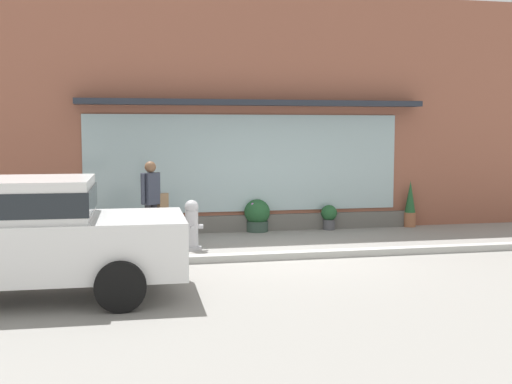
{
  "coord_description": "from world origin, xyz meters",
  "views": [
    {
      "loc": [
        -2.92,
        -10.97,
        2.22
      ],
      "look_at": [
        -0.33,
        1.2,
        1.03
      ],
      "focal_mm": 45.93,
      "sensor_mm": 36.0,
      "label": 1
    }
  ],
  "objects_px": {
    "potted_plant_trailing_edge": "(410,205)",
    "potted_plant_window_left": "(257,215)",
    "fire_hydrant": "(192,225)",
    "potted_plant_window_center": "(329,216)",
    "potted_plant_corner_tall": "(53,218)",
    "parked_car_white": "(8,231)",
    "pedestrian_with_handbag": "(152,197)"
  },
  "relations": [
    {
      "from": "potted_plant_window_center",
      "to": "potted_plant_corner_tall",
      "type": "relative_size",
      "value": 0.77
    },
    {
      "from": "fire_hydrant",
      "to": "potted_plant_window_center",
      "type": "xyz_separation_m",
      "value": [
        3.26,
        1.81,
        -0.15
      ]
    },
    {
      "from": "potted_plant_trailing_edge",
      "to": "potted_plant_corner_tall",
      "type": "bearing_deg",
      "value": -179.65
    },
    {
      "from": "potted_plant_trailing_edge",
      "to": "potted_plant_corner_tall",
      "type": "height_order",
      "value": "potted_plant_trailing_edge"
    },
    {
      "from": "fire_hydrant",
      "to": "parked_car_white",
      "type": "height_order",
      "value": "parked_car_white"
    },
    {
      "from": "potted_plant_trailing_edge",
      "to": "potted_plant_window_left",
      "type": "xyz_separation_m",
      "value": [
        -3.58,
        0.04,
        -0.14
      ]
    },
    {
      "from": "fire_hydrant",
      "to": "potted_plant_window_center",
      "type": "distance_m",
      "value": 3.74
    },
    {
      "from": "potted_plant_window_center",
      "to": "potted_plant_trailing_edge",
      "type": "relative_size",
      "value": 0.52
    },
    {
      "from": "fire_hydrant",
      "to": "potted_plant_trailing_edge",
      "type": "distance_m",
      "value": 5.54
    },
    {
      "from": "parked_car_white",
      "to": "potted_plant_corner_tall",
      "type": "bearing_deg",
      "value": 90.36
    },
    {
      "from": "pedestrian_with_handbag",
      "to": "parked_car_white",
      "type": "distance_m",
      "value": 4.17
    },
    {
      "from": "potted_plant_trailing_edge",
      "to": "potted_plant_window_left",
      "type": "relative_size",
      "value": 1.5
    },
    {
      "from": "potted_plant_corner_tall",
      "to": "parked_car_white",
      "type": "bearing_deg",
      "value": -91.3
    },
    {
      "from": "potted_plant_trailing_edge",
      "to": "fire_hydrant",
      "type": "bearing_deg",
      "value": -160.47
    },
    {
      "from": "fire_hydrant",
      "to": "pedestrian_with_handbag",
      "type": "bearing_deg",
      "value": 139.86
    },
    {
      "from": "potted_plant_corner_tall",
      "to": "potted_plant_window_center",
      "type": "bearing_deg",
      "value": 0.05
    },
    {
      "from": "fire_hydrant",
      "to": "parked_car_white",
      "type": "distance_m",
      "value": 4.12
    },
    {
      "from": "pedestrian_with_handbag",
      "to": "potted_plant_corner_tall",
      "type": "height_order",
      "value": "pedestrian_with_handbag"
    },
    {
      "from": "parked_car_white",
      "to": "fire_hydrant",
      "type": "bearing_deg",
      "value": 49.63
    },
    {
      "from": "potted_plant_corner_tall",
      "to": "potted_plant_window_left",
      "type": "bearing_deg",
      "value": 1.12
    },
    {
      "from": "parked_car_white",
      "to": "potted_plant_window_left",
      "type": "relative_size",
      "value": 6.29
    },
    {
      "from": "pedestrian_with_handbag",
      "to": "potted_plant_window_left",
      "type": "bearing_deg",
      "value": -12.03
    },
    {
      "from": "pedestrian_with_handbag",
      "to": "potted_plant_window_center",
      "type": "height_order",
      "value": "pedestrian_with_handbag"
    },
    {
      "from": "potted_plant_window_center",
      "to": "potted_plant_corner_tall",
      "type": "bearing_deg",
      "value": -179.95
    },
    {
      "from": "parked_car_white",
      "to": "potted_plant_window_center",
      "type": "relative_size",
      "value": 8.04
    },
    {
      "from": "pedestrian_with_handbag",
      "to": "potted_plant_window_left",
      "type": "height_order",
      "value": "pedestrian_with_handbag"
    },
    {
      "from": "potted_plant_window_center",
      "to": "pedestrian_with_handbag",
      "type": "bearing_deg",
      "value": -162.84
    },
    {
      "from": "pedestrian_with_handbag",
      "to": "potted_plant_corner_tall",
      "type": "distance_m",
      "value": 2.35
    },
    {
      "from": "fire_hydrant",
      "to": "parked_car_white",
      "type": "xyz_separation_m",
      "value": [
        -2.74,
        -3.04,
        0.45
      ]
    },
    {
      "from": "potted_plant_window_center",
      "to": "potted_plant_corner_tall",
      "type": "height_order",
      "value": "potted_plant_corner_tall"
    },
    {
      "from": "fire_hydrant",
      "to": "parked_car_white",
      "type": "bearing_deg",
      "value": -132.03
    },
    {
      "from": "fire_hydrant",
      "to": "potted_plant_window_left",
      "type": "relative_size",
      "value": 1.31
    }
  ]
}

